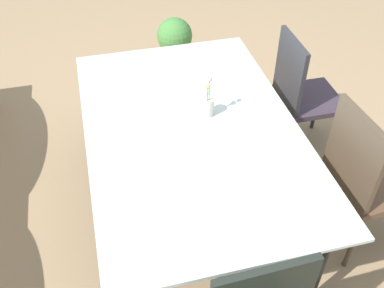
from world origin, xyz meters
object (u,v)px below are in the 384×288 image
dining_table (192,134)px  potted_plant (175,45)px  chair_near_right (301,91)px  chair_near_left (365,174)px  flower_vase (208,105)px

dining_table → potted_plant: size_ratio=3.55×
chair_near_right → potted_plant: bearing=-153.9°
chair_near_left → flower_vase: chair_near_left is taller
dining_table → flower_vase: flower_vase is taller
potted_plant → dining_table: bearing=171.1°
dining_table → chair_near_right: (0.42, -0.89, -0.14)m
chair_near_right → flower_vase: (-0.32, 0.77, 0.26)m
chair_near_right → flower_vase: flower_vase is taller
chair_near_left → flower_vase: (0.52, 0.77, 0.24)m
chair_near_right → potted_plant: 1.47m
dining_table → chair_near_left: size_ratio=1.89×
chair_near_right → flower_vase: size_ratio=3.62×
flower_vase → chair_near_right: bearing=-67.5°
dining_table → chair_near_left: (-0.42, -0.88, -0.13)m
chair_near_left → potted_plant: (2.14, 0.62, -0.28)m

